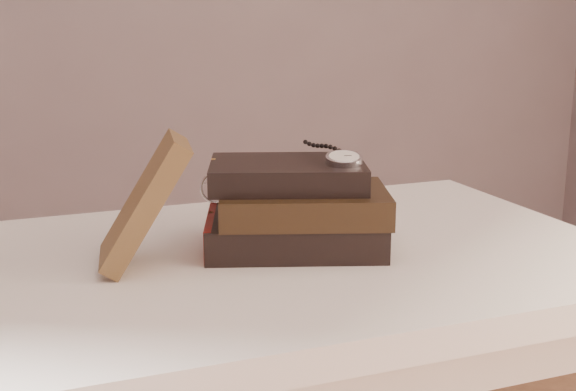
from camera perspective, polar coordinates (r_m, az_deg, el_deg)
name	(u,v)px	position (r m, az deg, el deg)	size (l,w,h in m)	color
table	(254,318)	(1.08, -2.53, -8.99)	(1.00, 0.60, 0.75)	white
book_stack	(296,209)	(1.06, 0.58, -0.96)	(0.28, 0.24, 0.12)	black
journal	(144,202)	(0.99, -10.47, -0.48)	(0.03, 0.11, 0.18)	#48311B
pocket_watch	(342,158)	(1.04, 3.98, 2.78)	(0.06, 0.16, 0.02)	silver
eyeglasses	(234,187)	(1.13, -3.94, 0.63)	(0.13, 0.14, 0.05)	silver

